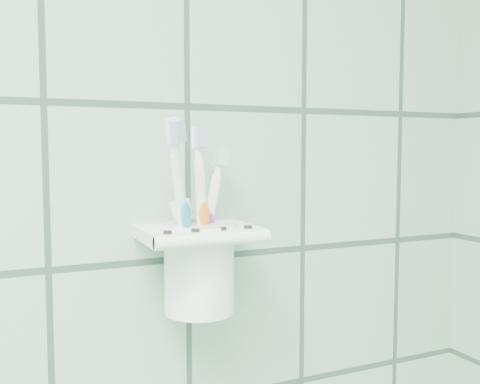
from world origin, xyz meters
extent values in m
cube|color=white|center=(0.65, 1.19, 1.28)|extent=(0.05, 0.02, 0.04)
cube|color=white|center=(0.65, 1.15, 1.29)|extent=(0.13, 0.10, 0.01)
cylinder|color=white|center=(0.65, 1.10, 1.29)|extent=(0.13, 0.01, 0.01)
cylinder|color=black|center=(0.61, 1.12, 1.30)|extent=(0.01, 0.01, 0.00)
cylinder|color=black|center=(0.64, 1.12, 1.30)|extent=(0.01, 0.01, 0.00)
cylinder|color=black|center=(0.67, 1.12, 1.30)|extent=(0.01, 0.01, 0.00)
cylinder|color=black|center=(0.70, 1.12, 1.30)|extent=(0.01, 0.01, 0.00)
cylinder|color=white|center=(0.66, 1.16, 1.25)|extent=(0.08, 0.08, 0.10)
cylinder|color=white|center=(0.66, 1.16, 1.30)|extent=(0.09, 0.09, 0.01)
cylinder|color=black|center=(0.66, 1.16, 1.30)|extent=(0.07, 0.07, 0.00)
cylinder|color=white|center=(0.65, 1.16, 1.30)|extent=(0.05, 0.06, 0.18)
cylinder|color=white|center=(0.65, 1.16, 1.40)|extent=(0.02, 0.02, 0.03)
cube|color=silver|center=(0.65, 1.16, 1.41)|extent=(0.02, 0.02, 0.03)
cube|color=white|center=(0.65, 1.16, 1.41)|extent=(0.02, 0.02, 0.03)
ellipsoid|color=teal|center=(0.65, 1.16, 1.32)|extent=(0.02, 0.02, 0.03)
cylinder|color=white|center=(0.66, 1.14, 1.29)|extent=(0.02, 0.04, 0.17)
cylinder|color=white|center=(0.66, 1.14, 1.39)|extent=(0.01, 0.01, 0.02)
cube|color=silver|center=(0.66, 1.13, 1.40)|extent=(0.02, 0.02, 0.02)
cube|color=white|center=(0.66, 1.14, 1.40)|extent=(0.01, 0.01, 0.03)
ellipsoid|color=orange|center=(0.66, 1.13, 1.31)|extent=(0.02, 0.01, 0.03)
cylinder|color=white|center=(0.64, 1.15, 1.28)|extent=(0.05, 0.03, 0.15)
cylinder|color=white|center=(0.64, 1.15, 1.37)|extent=(0.01, 0.01, 0.02)
cube|color=silver|center=(0.64, 1.14, 1.38)|extent=(0.02, 0.01, 0.02)
cube|color=white|center=(0.64, 1.15, 1.38)|extent=(0.02, 0.01, 0.03)
ellipsoid|color=purple|center=(0.64, 1.14, 1.30)|extent=(0.02, 0.01, 0.03)
cube|color=silver|center=(0.66, 1.17, 1.25)|extent=(0.05, 0.02, 0.10)
cube|color=silver|center=(0.66, 1.17, 1.21)|extent=(0.04, 0.01, 0.02)
cone|color=silver|center=(0.66, 1.17, 1.31)|extent=(0.03, 0.03, 0.02)
cylinder|color=white|center=(0.66, 1.17, 1.32)|extent=(0.03, 0.03, 0.03)
camera|label=1|loc=(0.45, 0.58, 1.38)|focal=40.00mm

